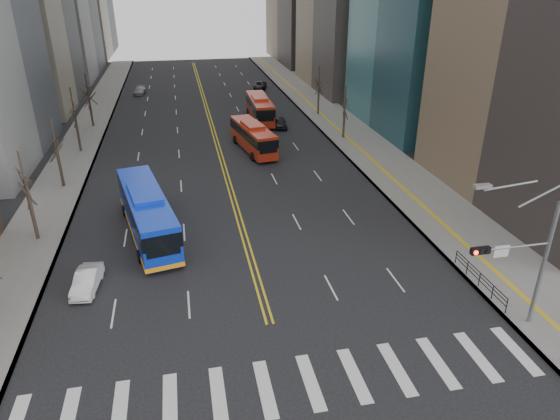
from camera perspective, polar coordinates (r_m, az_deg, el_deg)
name	(u,v)px	position (r m, az deg, el deg)	size (l,w,h in m)	color
ground	(288,385)	(26.92, 0.93, -19.39)	(220.00, 220.00, 0.00)	black
sidewalk_right	(342,126)	(69.87, 7.12, 9.45)	(7.00, 130.00, 0.15)	gray
sidewalk_left	(82,142)	(67.52, -21.71, 7.28)	(5.00, 130.00, 0.15)	gray
crosswalk	(288,385)	(26.92, 0.93, -19.38)	(26.70, 4.00, 0.01)	silver
centerline	(209,115)	(76.18, -8.15, 10.67)	(0.55, 100.00, 0.01)	gold
signal_mast	(524,256)	(30.81, 26.08, -4.71)	(5.37, 0.37, 9.39)	gray
pedestrian_railing	(480,277)	(35.78, 21.86, -7.15)	(0.06, 6.06, 1.02)	black
street_trees	(152,122)	(55.12, -14.44, 9.74)	(35.20, 47.20, 7.60)	#32251F
blue_bus	(147,212)	(40.75, -14.97, -0.18)	(5.37, 13.43, 3.80)	#0D30CA
red_bus_near	(253,135)	(59.16, -3.12, 8.50)	(4.22, 10.76, 3.35)	#AD2812
red_bus_far	(260,107)	(72.08, -2.33, 11.67)	(2.95, 11.14, 3.52)	#AD2812
car_white	(87,281)	(35.61, -21.20, -7.53)	(1.37, 3.93, 1.29)	silver
car_dark_mid	(281,123)	(68.83, 0.06, 9.93)	(1.61, 4.00, 1.36)	black
car_silver	(140,91)	(92.66, -15.75, 12.99)	(1.74, 4.28, 1.24)	gray
car_dark_far	(260,85)	(94.05, -2.29, 14.06)	(2.04, 4.43, 1.23)	black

